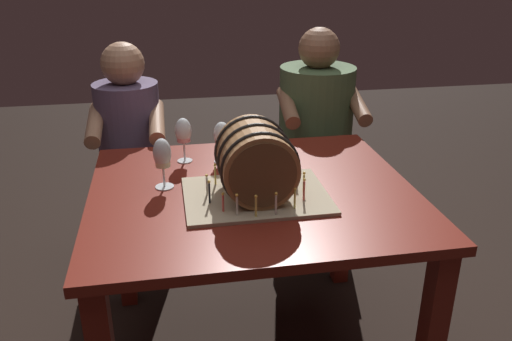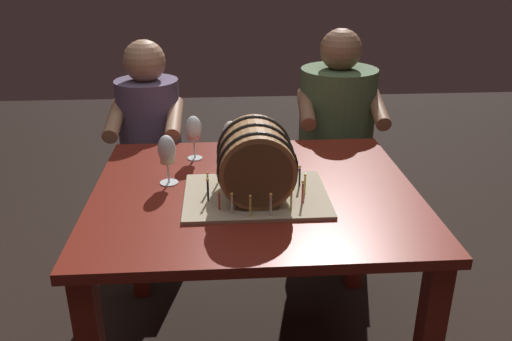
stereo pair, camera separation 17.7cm
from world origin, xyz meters
name	(u,v)px [view 1 (the left image)]	position (x,y,z in m)	size (l,w,h in m)	color
dining_table	(253,217)	(0.00, 0.00, 0.63)	(1.15, 1.00, 0.74)	maroon
barrel_cake	(256,164)	(0.00, -0.07, 0.87)	(0.49, 0.37, 0.27)	tan
wine_glass_red	(222,136)	(-0.08, 0.27, 0.85)	(0.07, 0.07, 0.17)	white
wine_glass_white	(162,156)	(-0.31, 0.07, 0.87)	(0.07, 0.07, 0.19)	white
wine_glass_rose	(183,133)	(-0.22, 0.31, 0.87)	(0.06, 0.06, 0.18)	white
person_seated_left	(133,171)	(-0.47, 0.80, 0.51)	(0.35, 0.45, 1.15)	#372D40
person_seated_right	(315,148)	(0.47, 0.80, 0.57)	(0.43, 0.50, 1.19)	#2A3A24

